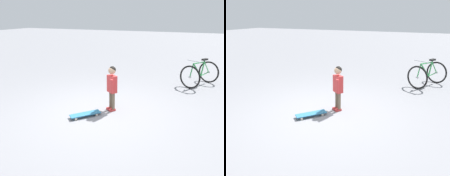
{
  "view_description": "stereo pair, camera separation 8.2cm",
  "coord_description": "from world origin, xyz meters",
  "views": [
    {
      "loc": [
        -4.01,
        -2.07,
        2.16
      ],
      "look_at": [
        0.33,
        -0.27,
        0.55
      ],
      "focal_mm": 34.64,
      "sensor_mm": 36.0,
      "label": 1
    },
    {
      "loc": [
        -3.98,
        -2.14,
        2.16
      ],
      "look_at": [
        0.33,
        -0.27,
        0.55
      ],
      "focal_mm": 34.64,
      "sensor_mm": 36.0,
      "label": 2
    }
  ],
  "objects": [
    {
      "name": "child_person",
      "position": [
        0.33,
        -0.27,
        0.66
      ],
      "size": [
        0.37,
        0.28,
        1.06
      ],
      "color": "brown",
      "rests_on": "ground"
    },
    {
      "name": "bicycle_mid",
      "position": [
        3.14,
        -2.1,
        0.38
      ],
      "size": [
        1.28,
        1.16,
        0.85
      ],
      "color": "black",
      "rests_on": "ground"
    },
    {
      "name": "ground_plane",
      "position": [
        0.0,
        0.0,
        0.0
      ],
      "size": [
        50.0,
        50.0,
        0.0
      ],
      "primitive_type": "plane",
      "color": "gray"
    },
    {
      "name": "skateboard",
      "position": [
        -0.22,
        0.14,
        0.06
      ],
      "size": [
        0.63,
        0.6,
        0.07
      ],
      "color": "teal",
      "rests_on": "ground"
    }
  ]
}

